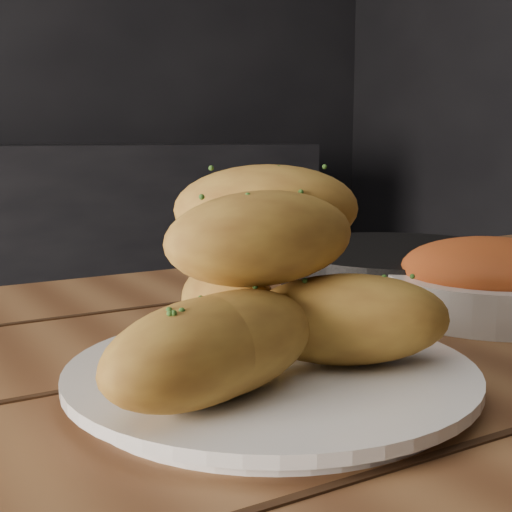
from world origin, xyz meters
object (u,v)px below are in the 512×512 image
at_px(table, 371,508).
at_px(bread_rolls, 258,294).
at_px(plate, 271,377).
at_px(bowl, 489,281).
at_px(skillet, 399,266).

height_order(table, bread_rolls, bread_rolls).
relative_size(plate, bread_rolls, 1.02).
bearing_deg(table, bowl, 24.61).
bearing_deg(bowl, plate, -165.95).
bearing_deg(plate, bowl, 14.05).
relative_size(plate, bowl, 1.39).
bearing_deg(bowl, bread_rolls, -165.77).
bearing_deg(table, bread_rolls, 160.71).
height_order(plate, bowl, bowl).
distance_m(bread_rolls, bowl, 0.32).
distance_m(plate, bread_rolls, 0.06).
bearing_deg(bread_rolls, table, -19.29).
relative_size(skillet, bowl, 2.07).
height_order(plate, bread_rolls, bread_rolls).
bearing_deg(bread_rolls, plate, 18.21).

